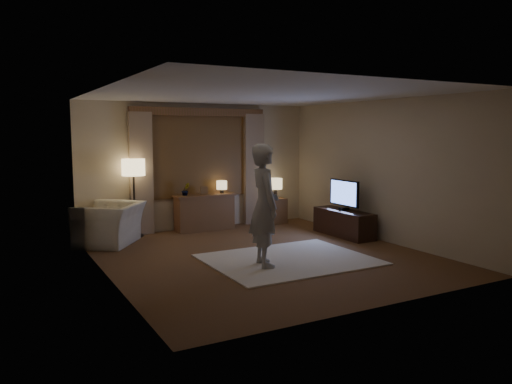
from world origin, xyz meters
TOP-DOWN VIEW (x-y plane):
  - room at (0.00, 0.50)m, footprint 5.04×5.54m
  - rug at (0.21, -0.44)m, footprint 2.50×2.00m
  - sideboard at (0.01, 2.50)m, footprint 1.20×0.40m
  - picture_frame at (0.01, 2.50)m, footprint 0.16×0.02m
  - plant at (-0.39, 2.50)m, footprint 0.17×0.13m
  - table_lamp_sideboard at (0.41, 2.50)m, footprint 0.22×0.22m
  - floor_lamp at (-1.44, 2.50)m, footprint 0.44×0.44m
  - armchair at (-2.01, 2.04)m, footprint 1.47×1.50m
  - side_table at (1.69, 2.45)m, footprint 0.40×0.40m
  - table_lamp_side at (1.69, 2.45)m, footprint 0.30×0.30m
  - tv_stand at (2.15, 0.63)m, footprint 0.45×1.40m
  - tv at (2.15, 0.63)m, footprint 0.20×0.82m
  - person at (-0.32, -0.59)m, footprint 0.56×0.74m

SIDE VIEW (x-z plane):
  - rug at x=0.21m, z-range 0.00..0.02m
  - tv_stand at x=2.15m, z-range 0.00..0.50m
  - side_table at x=1.69m, z-range 0.00..0.56m
  - sideboard at x=0.01m, z-range 0.00..0.70m
  - armchair at x=-2.01m, z-range 0.00..0.74m
  - picture_frame at x=0.01m, z-range 0.70..0.90m
  - tv at x=2.15m, z-range 0.53..1.12m
  - plant at x=-0.39m, z-range 0.70..1.00m
  - table_lamp_side at x=1.69m, z-range 0.65..1.09m
  - table_lamp_sideboard at x=0.41m, z-range 0.75..1.05m
  - person at x=-0.32m, z-range 0.02..1.84m
  - floor_lamp at x=-1.44m, z-range 0.51..2.01m
  - room at x=0.00m, z-range 0.01..2.65m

